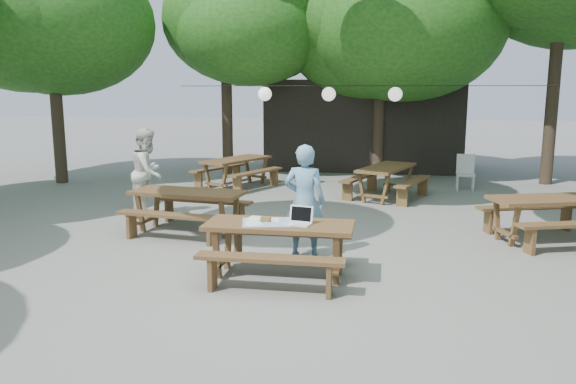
% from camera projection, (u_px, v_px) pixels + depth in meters
% --- Properties ---
extents(ground, '(80.00, 80.00, 0.00)m').
position_uv_depth(ground, '(300.00, 262.00, 8.31)').
color(ground, slate).
rests_on(ground, ground).
extents(pavilion, '(6.00, 3.00, 2.80)m').
position_uv_depth(pavilion, '(364.00, 124.00, 18.15)').
color(pavilion, black).
rests_on(pavilion, ground).
extents(main_picnic_table, '(2.00, 1.58, 0.75)m').
position_uv_depth(main_picnic_table, '(279.00, 249.00, 7.63)').
color(main_picnic_table, '#4C2F1B').
rests_on(main_picnic_table, ground).
extents(picnic_table_nw, '(2.09, 1.82, 0.75)m').
position_uv_depth(picnic_table_nw, '(188.00, 211.00, 10.01)').
color(picnic_table_nw, '#4C2F1B').
rests_on(picnic_table_nw, ground).
extents(picnic_table_ne, '(2.30, 2.10, 0.75)m').
position_uv_depth(picnic_table_ne, '(550.00, 219.00, 9.40)').
color(picnic_table_ne, '#4C2F1B').
rests_on(picnic_table_ne, ground).
extents(picnic_table_far_w, '(2.24, 2.39, 0.75)m').
position_uv_depth(picnic_table_far_w, '(237.00, 172.00, 14.59)').
color(picnic_table_far_w, '#4C2F1B').
rests_on(picnic_table_far_w, ground).
extents(picnic_table_far_e, '(2.14, 2.33, 0.75)m').
position_uv_depth(picnic_table_far_e, '(386.00, 182.00, 13.12)').
color(picnic_table_far_e, '#4C2F1B').
rests_on(picnic_table_far_e, ground).
extents(woman, '(0.66, 0.46, 1.73)m').
position_uv_depth(woman, '(305.00, 201.00, 8.46)').
color(woman, '#6DA3C7').
rests_on(woman, ground).
extents(second_person, '(0.67, 0.86, 1.76)m').
position_uv_depth(second_person, '(148.00, 172.00, 11.28)').
color(second_person, silver).
rests_on(second_person, ground).
extents(plastic_chair, '(0.47, 0.47, 0.90)m').
position_uv_depth(plastic_chair, '(465.00, 180.00, 14.14)').
color(plastic_chair, silver).
rests_on(plastic_chair, ground).
extents(laptop, '(0.38, 0.32, 0.24)m').
position_uv_depth(laptop, '(300.00, 219.00, 7.51)').
color(laptop, white).
rests_on(laptop, main_picnic_table).
extents(tabletop_clutter, '(0.76, 0.69, 0.08)m').
position_uv_depth(tabletop_clutter, '(266.00, 222.00, 7.61)').
color(tabletop_clutter, '#3778BE').
rests_on(tabletop_clutter, main_picnic_table).
extents(paper_lanterns, '(9.00, 0.34, 0.38)m').
position_uv_depth(paper_lanterns, '(329.00, 94.00, 13.72)').
color(paper_lanterns, black).
rests_on(paper_lanterns, ground).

